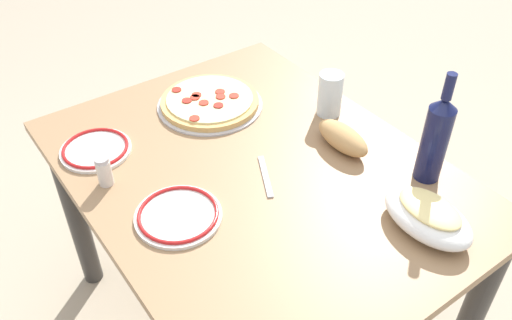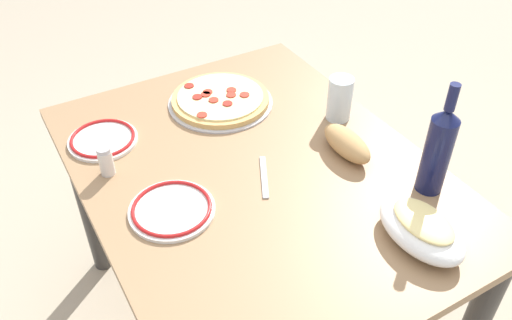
{
  "view_description": "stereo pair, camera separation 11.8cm",
  "coord_description": "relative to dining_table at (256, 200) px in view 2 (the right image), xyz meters",
  "views": [
    {
      "loc": [
        -0.92,
        0.67,
        1.7
      ],
      "look_at": [
        0.0,
        0.0,
        0.76
      ],
      "focal_mm": 37.78,
      "sensor_mm": 36.0,
      "label": 1
    },
    {
      "loc": [
        -0.99,
        0.57,
        1.7
      ],
      "look_at": [
        0.0,
        0.0,
        0.76
      ],
      "focal_mm": 37.78,
      "sensor_mm": 36.0,
      "label": 2
    }
  ],
  "objects": [
    {
      "name": "dining_table",
      "position": [
        0.0,
        0.0,
        0.0
      ],
      "size": [
        1.2,
        0.91,
        0.73
      ],
      "color": "#93704C",
      "rests_on": "ground"
    },
    {
      "name": "pepperoni_pizza",
      "position": [
        0.34,
        -0.06,
        0.14
      ],
      "size": [
        0.34,
        0.34,
        0.03
      ],
      "color": "#B7B7BC",
      "rests_on": "dining_table"
    },
    {
      "name": "baked_pasta_dish",
      "position": [
        -0.42,
        -0.2,
        0.16
      ],
      "size": [
        0.24,
        0.15,
        0.08
      ],
      "color": "white",
      "rests_on": "dining_table"
    },
    {
      "name": "wine_bottle",
      "position": [
        -0.3,
        -0.36,
        0.25
      ],
      "size": [
        0.07,
        0.07,
        0.32
      ],
      "color": "#141942",
      "rests_on": "dining_table"
    },
    {
      "name": "water_glass",
      "position": [
        0.09,
        -0.34,
        0.19
      ],
      "size": [
        0.08,
        0.08,
        0.14
      ],
      "primitive_type": "cylinder",
      "color": "silver",
      "rests_on": "dining_table"
    },
    {
      "name": "side_plate_near",
      "position": [
        -0.04,
        0.27,
        0.13
      ],
      "size": [
        0.22,
        0.22,
        0.02
      ],
      "color": "white",
      "rests_on": "dining_table"
    },
    {
      "name": "side_plate_far",
      "position": [
        0.33,
        0.33,
        0.13
      ],
      "size": [
        0.2,
        0.2,
        0.02
      ],
      "color": "white",
      "rests_on": "dining_table"
    },
    {
      "name": "bread_loaf",
      "position": [
        -0.07,
        -0.26,
        0.16
      ],
      "size": [
        0.19,
        0.08,
        0.07
      ],
      "primitive_type": "ellipsoid",
      "color": "tan",
      "rests_on": "dining_table"
    },
    {
      "name": "spice_shaker",
      "position": [
        0.18,
        0.36,
        0.17
      ],
      "size": [
        0.04,
        0.04,
        0.09
      ],
      "color": "silver",
      "rests_on": "dining_table"
    },
    {
      "name": "fork_left",
      "position": [
        -0.04,
        0.0,
        0.13
      ],
      "size": [
        0.16,
        0.09,
        0.0
      ],
      "primitive_type": "cube",
      "rotation": [
        0.0,
        0.0,
        5.81
      ],
      "color": "#B7B7BC",
      "rests_on": "dining_table"
    }
  ]
}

